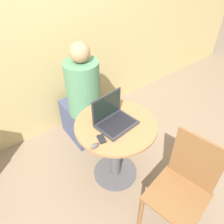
{
  "coord_description": "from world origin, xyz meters",
  "views": [
    {
      "loc": [
        -0.89,
        -1.08,
        1.97
      ],
      "look_at": [
        -0.0,
        0.05,
        0.8
      ],
      "focal_mm": 35.0,
      "sensor_mm": 36.0,
      "label": 1
    }
  ],
  "objects_px": {
    "cell_phone": "(101,139)",
    "person_seated": "(82,104)",
    "laptop": "(113,118)",
    "chair_empty": "(182,189)"
  },
  "relations": [
    {
      "from": "chair_empty",
      "to": "laptop",
      "type": "bearing_deg",
      "value": 98.09
    },
    {
      "from": "cell_phone",
      "to": "person_seated",
      "type": "bearing_deg",
      "value": 70.64
    },
    {
      "from": "person_seated",
      "to": "cell_phone",
      "type": "bearing_deg",
      "value": -109.36
    },
    {
      "from": "chair_empty",
      "to": "person_seated",
      "type": "height_order",
      "value": "person_seated"
    },
    {
      "from": "cell_phone",
      "to": "laptop",
      "type": "bearing_deg",
      "value": 26.25
    },
    {
      "from": "cell_phone",
      "to": "chair_empty",
      "type": "relative_size",
      "value": 0.11
    },
    {
      "from": "laptop",
      "to": "person_seated",
      "type": "height_order",
      "value": "person_seated"
    },
    {
      "from": "laptop",
      "to": "person_seated",
      "type": "relative_size",
      "value": 0.28
    },
    {
      "from": "cell_phone",
      "to": "person_seated",
      "type": "distance_m",
      "value": 0.79
    },
    {
      "from": "chair_empty",
      "to": "person_seated",
      "type": "distance_m",
      "value": 1.33
    }
  ]
}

